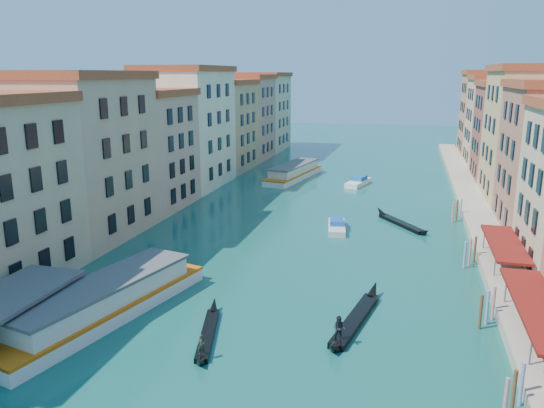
{
  "coord_description": "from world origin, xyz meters",
  "views": [
    {
      "loc": [
        12.32,
        -16.22,
        19.62
      ],
      "look_at": [
        -2.65,
        41.08,
        5.04
      ],
      "focal_mm": 35.0,
      "sensor_mm": 36.0,
      "label": 1
    }
  ],
  "objects_px": {
    "gondola_right": "(354,318)",
    "gondola_fore": "(208,332)",
    "vaporetto_near": "(104,301)",
    "vaporetto_far": "(294,172)"
  },
  "relations": [
    {
      "from": "vaporetto_far",
      "to": "gondola_right",
      "type": "xyz_separation_m",
      "value": [
        17.78,
        -58.44,
        -0.8
      ]
    },
    {
      "from": "vaporetto_near",
      "to": "vaporetto_far",
      "type": "xyz_separation_m",
      "value": [
        2.37,
        62.42,
        -0.11
      ]
    },
    {
      "from": "vaporetto_far",
      "to": "gondola_fore",
      "type": "height_order",
      "value": "vaporetto_far"
    },
    {
      "from": "gondola_fore",
      "to": "gondola_right",
      "type": "xyz_separation_m",
      "value": [
        10.67,
        4.99,
        0.15
      ]
    },
    {
      "from": "vaporetto_near",
      "to": "gondola_fore",
      "type": "xyz_separation_m",
      "value": [
        9.47,
        -1.01,
        -1.06
      ]
    },
    {
      "from": "gondola_fore",
      "to": "gondola_right",
      "type": "height_order",
      "value": "gondola_right"
    },
    {
      "from": "gondola_right",
      "to": "vaporetto_far",
      "type": "bearing_deg",
      "value": 117.75
    },
    {
      "from": "vaporetto_near",
      "to": "vaporetto_far",
      "type": "height_order",
      "value": "vaporetto_near"
    },
    {
      "from": "gondola_right",
      "to": "gondola_fore",
      "type": "bearing_deg",
      "value": -144.12
    },
    {
      "from": "vaporetto_far",
      "to": "gondola_fore",
      "type": "bearing_deg",
      "value": -73.64
    }
  ]
}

